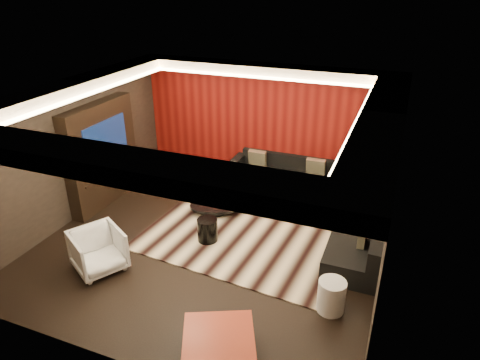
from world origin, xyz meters
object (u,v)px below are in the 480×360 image
at_px(drum_stool, 207,230).
at_px(sectional_sofa, 326,200).
at_px(coffee_table, 216,209).
at_px(white_side_table, 331,296).
at_px(orange_ottoman, 219,348).
at_px(armchair, 98,251).

distance_m(drum_stool, sectional_sofa, 2.65).
bearing_deg(sectional_sofa, coffee_table, -156.29).
xyz_separation_m(white_side_table, sectional_sofa, (-0.66, 2.91, 0.00)).
distance_m(orange_ottoman, sectional_sofa, 4.39).
relative_size(coffee_table, sectional_sofa, 0.30).
bearing_deg(drum_stool, orange_ottoman, -61.55).
distance_m(drum_stool, armchair, 1.96).
distance_m(white_side_table, armchair, 3.86).
height_order(white_side_table, armchair, armchair).
height_order(drum_stool, white_side_table, white_side_table).
relative_size(drum_stool, sectional_sofa, 0.12).
bearing_deg(white_side_table, orange_ottoman, -128.79).
xyz_separation_m(drum_stool, sectional_sofa, (1.83, 1.92, 0.02)).
height_order(orange_ottoman, sectional_sofa, sectional_sofa).
xyz_separation_m(drum_stool, orange_ottoman, (1.33, -2.45, -0.04)).
xyz_separation_m(orange_ottoman, armchair, (-2.66, 1.01, 0.16)).
relative_size(coffee_table, orange_ottoman, 1.21).
height_order(drum_stool, orange_ottoman, drum_stool).
height_order(orange_ottoman, armchair, armchair).
xyz_separation_m(orange_ottoman, sectional_sofa, (0.50, 4.36, 0.06)).
height_order(coffee_table, white_side_table, white_side_table).
height_order(coffee_table, armchair, armchair).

